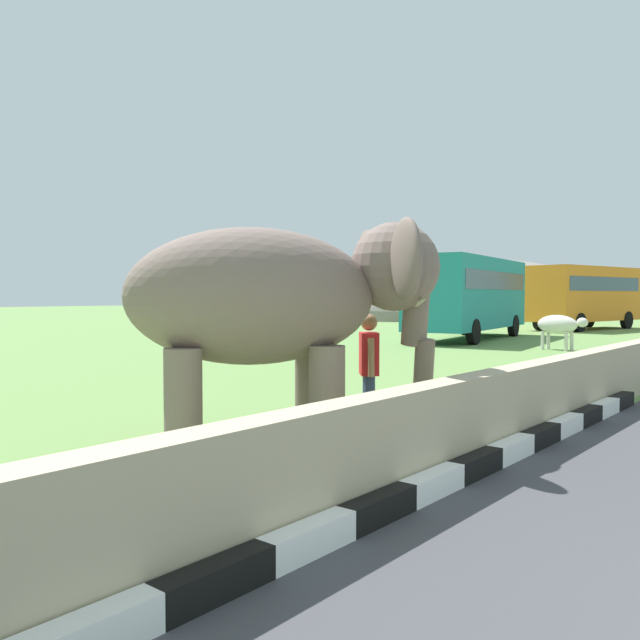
# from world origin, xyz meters

# --- Properties ---
(striped_curb) EXTENTS (16.20, 0.20, 0.24)m
(striped_curb) POSITION_xyz_m (-0.35, 4.17, 0.12)
(striped_curb) COLOR white
(striped_curb) RESTS_ON ground_plane
(barrier_parapet) EXTENTS (28.00, 0.36, 1.00)m
(barrier_parapet) POSITION_xyz_m (2.00, 4.47, 0.50)
(barrier_parapet) COLOR tan
(barrier_parapet) RESTS_ON ground_plane
(elephant) EXTENTS (3.93, 3.68, 2.86)m
(elephant) POSITION_xyz_m (1.61, 6.69, 1.86)
(elephant) COLOR #76625A
(elephant) RESTS_ON ground_plane
(person_handler) EXTENTS (0.55, 0.50, 1.66)m
(person_handler) POSITION_xyz_m (2.94, 6.29, 0.93)
(person_handler) COLOR navy
(person_handler) RESTS_ON ground_plane
(bus_teal) EXTENTS (9.65, 3.89, 3.50)m
(bus_teal) POSITION_xyz_m (21.68, 14.21, 2.08)
(bus_teal) COLOR teal
(bus_teal) RESTS_ON ground_plane
(bus_orange) EXTENTS (8.46, 4.05, 3.50)m
(bus_orange) POSITION_xyz_m (33.30, 13.00, 2.08)
(bus_orange) COLOR orange
(bus_orange) RESTS_ON ground_plane
(cow_near) EXTENTS (0.89, 1.93, 1.23)m
(cow_near) POSITION_xyz_m (18.41, 9.17, 0.87)
(cow_near) COLOR beige
(cow_near) RESTS_ON ground_plane
(hill_east) EXTENTS (42.79, 34.23, 11.42)m
(hill_east) POSITION_xyz_m (55.00, 33.02, 0.00)
(hill_east) COLOR slate
(hill_east) RESTS_ON ground_plane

